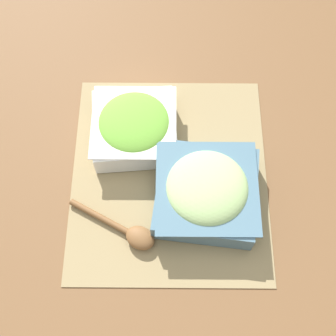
{
  "coord_description": "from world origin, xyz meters",
  "views": [
    {
      "loc": [
        0.39,
        0.0,
        0.86
      ],
      "look_at": [
        0.0,
        0.0,
        0.03
      ],
      "focal_mm": 50.0,
      "sensor_mm": 36.0,
      "label": 1
    }
  ],
  "objects": [
    {
      "name": "ground_plane",
      "position": [
        0.0,
        0.0,
        0.0
      ],
      "size": [
        3.0,
        3.0,
        0.0
      ],
      "primitive_type": "plane",
      "color": "brown"
    },
    {
      "name": "placemat",
      "position": [
        0.0,
        0.0,
        0.0
      ],
      "size": [
        0.45,
        0.39,
        0.0
      ],
      "color": "#937F56",
      "rests_on": "ground_plane"
    },
    {
      "name": "lettuce_bowl",
      "position": [
        -0.09,
        -0.07,
        0.04
      ],
      "size": [
        0.18,
        0.18,
        0.07
      ],
      "color": "white",
      "rests_on": "placemat"
    },
    {
      "name": "cucumber_bowl",
      "position": [
        0.05,
        0.07,
        0.04
      ],
      "size": [
        0.21,
        0.21,
        0.08
      ],
      "color": "slate",
      "rests_on": "placemat"
    },
    {
      "name": "wooden_spoon",
      "position": [
        0.13,
        -0.07,
        0.01
      ],
      "size": [
        0.11,
        0.18,
        0.02
      ],
      "color": "brown",
      "rests_on": "placemat"
    }
  ]
}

